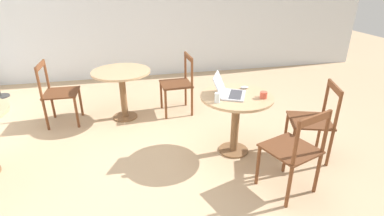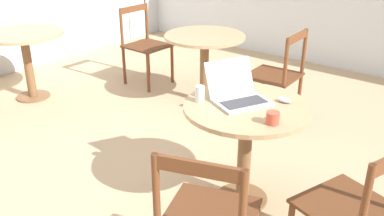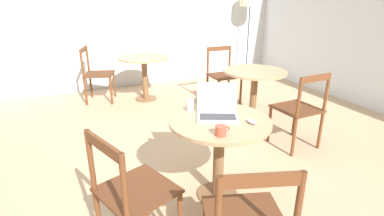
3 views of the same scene
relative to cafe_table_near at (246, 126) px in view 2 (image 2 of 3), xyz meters
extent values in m
plane|color=tan|center=(0.05, 0.58, -0.59)|extent=(16.00, 16.00, 0.00)
cylinder|color=brown|center=(0.00, 0.00, -0.58)|extent=(0.36, 0.36, 0.02)
cylinder|color=brown|center=(0.00, 0.00, -0.22)|extent=(0.09, 0.09, 0.69)
cylinder|color=tan|center=(0.00, 0.00, 0.14)|extent=(0.84, 0.84, 0.03)
cylinder|color=brown|center=(1.26, 1.29, -0.58)|extent=(0.36, 0.36, 0.02)
cylinder|color=brown|center=(1.26, 1.29, -0.22)|extent=(0.09, 0.09, 0.69)
cylinder|color=tan|center=(1.26, 1.29, 0.14)|extent=(0.84, 0.84, 0.03)
cylinder|color=brown|center=(0.15, 2.85, -0.58)|extent=(0.36, 0.36, 0.02)
cylinder|color=brown|center=(0.15, 2.85, -0.22)|extent=(0.09, 0.09, 0.69)
cylinder|color=tan|center=(0.15, 2.85, 0.14)|extent=(0.84, 0.84, 0.03)
cube|color=#562F1A|center=(-0.78, -0.27, -0.12)|extent=(0.58, 0.58, 0.02)
cylinder|color=brown|center=(-1.03, -0.15, 0.10)|extent=(0.04, 0.04, 0.43)
cylinder|color=brown|center=(-0.90, -0.53, 0.10)|extent=(0.04, 0.04, 0.43)
cube|color=brown|center=(-0.97, -0.34, 0.28)|extent=(0.17, 0.42, 0.07)
cylinder|color=brown|center=(-0.02, -0.68, -0.36)|extent=(0.04, 0.04, 0.46)
cube|color=#562F1A|center=(-0.27, -0.81, -0.12)|extent=(0.58, 0.58, 0.02)
cylinder|color=brown|center=(-0.53, -0.93, 0.10)|extent=(0.04, 0.04, 0.43)
cylinder|color=brown|center=(1.48, 1.94, -0.36)|extent=(0.04, 0.04, 0.46)
cylinder|color=brown|center=(1.08, 1.95, -0.36)|extent=(0.04, 0.04, 0.46)
cylinder|color=brown|center=(1.49, 2.34, -0.36)|extent=(0.04, 0.04, 0.46)
cylinder|color=brown|center=(1.09, 2.35, -0.36)|extent=(0.04, 0.04, 0.46)
cube|color=#562F1A|center=(1.28, 2.14, -0.12)|extent=(0.47, 0.47, 0.02)
cylinder|color=brown|center=(1.49, 2.34, 0.10)|extent=(0.04, 0.04, 0.43)
cylinder|color=brown|center=(1.09, 2.35, 0.10)|extent=(0.04, 0.04, 0.43)
cube|color=brown|center=(1.29, 2.35, 0.28)|extent=(0.43, 0.04, 0.07)
cylinder|color=brown|center=(1.08, 0.68, -0.36)|extent=(0.04, 0.04, 0.46)
cylinder|color=brown|center=(1.49, 0.70, -0.36)|extent=(0.04, 0.04, 0.46)
cylinder|color=brown|center=(1.10, 0.28, -0.36)|extent=(0.04, 0.04, 0.46)
cylinder|color=brown|center=(1.50, 0.30, -0.36)|extent=(0.04, 0.04, 0.46)
cube|color=#562F1A|center=(1.29, 0.49, -0.12)|extent=(0.47, 0.47, 0.02)
cylinder|color=brown|center=(1.10, 0.28, 0.10)|extent=(0.04, 0.04, 0.43)
cylinder|color=brown|center=(1.50, 0.30, 0.10)|extent=(0.04, 0.04, 0.43)
cube|color=brown|center=(1.30, 0.29, 0.28)|extent=(0.43, 0.04, 0.07)
cylinder|color=#333333|center=(2.59, 3.44, -0.58)|extent=(0.28, 0.28, 0.02)
cube|color=#B7B7BC|center=(0.00, 0.04, 0.16)|extent=(0.42, 0.37, 0.02)
cube|color=#38383D|center=(-0.01, 0.02, 0.17)|extent=(0.32, 0.25, 0.00)
cube|color=#B7B7BC|center=(0.07, 0.19, 0.28)|extent=(0.36, 0.25, 0.23)
cube|color=#9EB2C6|center=(0.07, 0.19, 0.28)|extent=(0.32, 0.22, 0.20)
ellipsoid|color=#B7B7BC|center=(0.19, -0.17, 0.17)|extent=(0.06, 0.10, 0.03)
cylinder|color=#C64C38|center=(-0.14, -0.26, 0.19)|extent=(0.08, 0.08, 0.08)
torus|color=#C64C38|center=(-0.09, -0.26, 0.19)|extent=(0.05, 0.01, 0.05)
cylinder|color=silver|center=(-0.14, 0.28, 0.21)|extent=(0.06, 0.06, 0.11)
camera|label=1|loc=(-2.98, 1.20, 1.43)|focal=28.00mm
camera|label=2|loc=(-2.21, -1.29, 1.28)|focal=40.00mm
camera|label=3|loc=(-1.13, -1.96, 1.10)|focal=28.00mm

